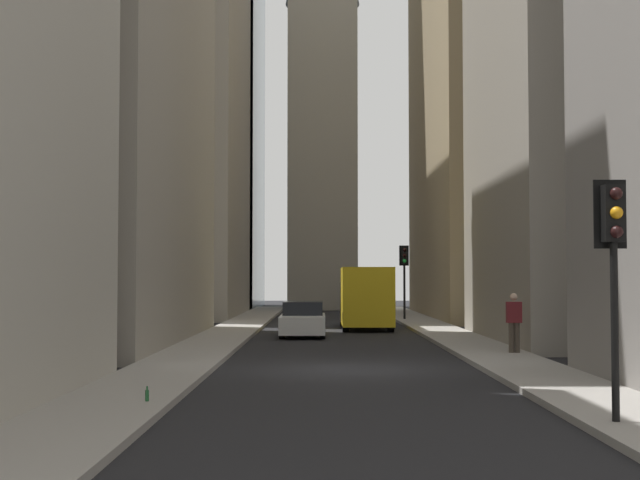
{
  "coord_description": "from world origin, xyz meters",
  "views": [
    {
      "loc": [
        -22.76,
        0.69,
        2.38
      ],
      "look_at": [
        16.25,
        0.71,
        4.06
      ],
      "focal_mm": 49.1,
      "sensor_mm": 36.0,
      "label": 1
    }
  ],
  "objects_px": {
    "sedan_white": "(303,320)",
    "discarded_bottle": "(147,395)",
    "traffic_light_foreground": "(614,243)",
    "pedestrian": "(514,320)",
    "delivery_truck": "(365,297)",
    "traffic_light_midblock": "(404,265)"
  },
  "relations": [
    {
      "from": "delivery_truck",
      "to": "traffic_light_midblock",
      "type": "height_order",
      "value": "traffic_light_midblock"
    },
    {
      "from": "discarded_bottle",
      "to": "delivery_truck",
      "type": "bearing_deg",
      "value": -11.99
    },
    {
      "from": "discarded_bottle",
      "to": "pedestrian",
      "type": "bearing_deg",
      "value": -41.1
    },
    {
      "from": "delivery_truck",
      "to": "traffic_light_foreground",
      "type": "bearing_deg",
      "value": -174.66
    },
    {
      "from": "sedan_white",
      "to": "discarded_bottle",
      "type": "distance_m",
      "value": 19.6
    },
    {
      "from": "sedan_white",
      "to": "traffic_light_midblock",
      "type": "xyz_separation_m",
      "value": [
        12.21,
        -5.28,
        2.41
      ]
    },
    {
      "from": "sedan_white",
      "to": "traffic_light_foreground",
      "type": "xyz_separation_m",
      "value": [
        -21.69,
        -5.32,
        2.27
      ]
    },
    {
      "from": "delivery_truck",
      "to": "pedestrian",
      "type": "relative_size",
      "value": 3.63
    },
    {
      "from": "delivery_truck",
      "to": "discarded_bottle",
      "type": "bearing_deg",
      "value": 168.01
    },
    {
      "from": "sedan_white",
      "to": "traffic_light_midblock",
      "type": "relative_size",
      "value": 1.08
    },
    {
      "from": "traffic_light_foreground",
      "to": "pedestrian",
      "type": "height_order",
      "value": "traffic_light_foreground"
    },
    {
      "from": "traffic_light_foreground",
      "to": "traffic_light_midblock",
      "type": "distance_m",
      "value": 33.89
    },
    {
      "from": "sedan_white",
      "to": "discarded_bottle",
      "type": "relative_size",
      "value": 15.93
    },
    {
      "from": "delivery_truck",
      "to": "traffic_light_midblock",
      "type": "relative_size",
      "value": 1.62
    },
    {
      "from": "pedestrian",
      "to": "traffic_light_foreground",
      "type": "bearing_deg",
      "value": 174.59
    },
    {
      "from": "delivery_truck",
      "to": "pedestrian",
      "type": "distance_m",
      "value": 14.92
    },
    {
      "from": "delivery_truck",
      "to": "sedan_white",
      "type": "bearing_deg",
      "value": 152.01
    },
    {
      "from": "delivery_truck",
      "to": "traffic_light_midblock",
      "type": "xyz_separation_m",
      "value": [
        6.94,
        -2.48,
        1.62
      ]
    },
    {
      "from": "traffic_light_foreground",
      "to": "pedestrian",
      "type": "xyz_separation_m",
      "value": [
        12.51,
        -1.18,
        -1.82
      ]
    },
    {
      "from": "pedestrian",
      "to": "discarded_bottle",
      "type": "relative_size",
      "value": 6.58
    },
    {
      "from": "sedan_white",
      "to": "traffic_light_foreground",
      "type": "distance_m",
      "value": 22.45
    },
    {
      "from": "delivery_truck",
      "to": "discarded_bottle",
      "type": "xyz_separation_m",
      "value": [
        -24.71,
        5.25,
        -1.21
      ]
    }
  ]
}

